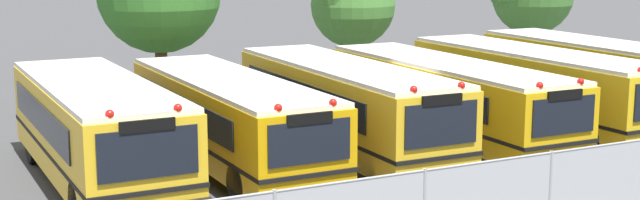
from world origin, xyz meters
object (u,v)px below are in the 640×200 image
Objects in this scene: school_bus_0 at (96,128)px; tree_2 at (351,3)px; school_bus_2 at (344,105)px; school_bus_4 at (533,86)px; school_bus_5 at (610,78)px; school_bus_1 at (228,117)px; school_bus_3 at (446,97)px.

tree_2 reaches higher than school_bus_0.
school_bus_2 is 12.44m from tree_2.
school_bus_5 reaches higher than school_bus_4.
school_bus_2 reaches higher than school_bus_0.
tree_2 reaches higher than school_bus_1.
school_bus_3 is (10.37, 0.02, -0.07)m from school_bus_0.
school_bus_3 is 6.73m from school_bus_5.
tree_2 is (12.88, 10.53, 2.00)m from school_bus_0.
school_bus_1 is at bearing -3.05° from school_bus_2.
tree_2 is (-4.22, 10.42, 1.98)m from school_bus_5.
school_bus_0 is 10.37m from school_bus_3.
school_bus_0 is 3.46m from school_bus_1.
school_bus_1 is at bearing -0.44° from school_bus_4.
school_bus_1 is 0.88× the size of school_bus_5.
school_bus_1 is 3.36m from school_bus_2.
school_bus_2 reaches higher than school_bus_4.
school_bus_5 is (6.73, 0.09, 0.09)m from school_bus_3.
school_bus_0 is 6.81m from school_bus_2.
school_bus_5 is (17.10, 0.11, 0.02)m from school_bus_0.
school_bus_2 reaches higher than school_bus_1.
school_bus_3 is at bearing 2.18° from school_bus_5.
school_bus_5 is at bearing -67.96° from tree_2.
school_bus_4 is (3.40, 0.06, 0.07)m from school_bus_3.
school_bus_2 is at bearing 178.21° from school_bus_0.
tree_2 is (-0.89, 10.46, 2.01)m from school_bus_4.
school_bus_1 is 0.96× the size of school_bus_4.
school_bus_3 is at bearing -103.44° from tree_2.
school_bus_4 is (13.77, 0.07, -0.00)m from school_bus_0.
school_bus_2 is at bearing 3.11° from school_bus_3.
school_bus_0 is 13.77m from school_bus_4.
school_bus_5 reaches higher than school_bus_2.
school_bus_5 is 2.18× the size of tree_2.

